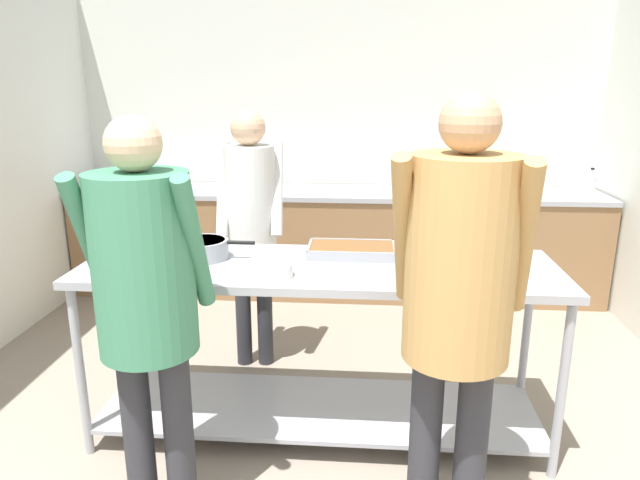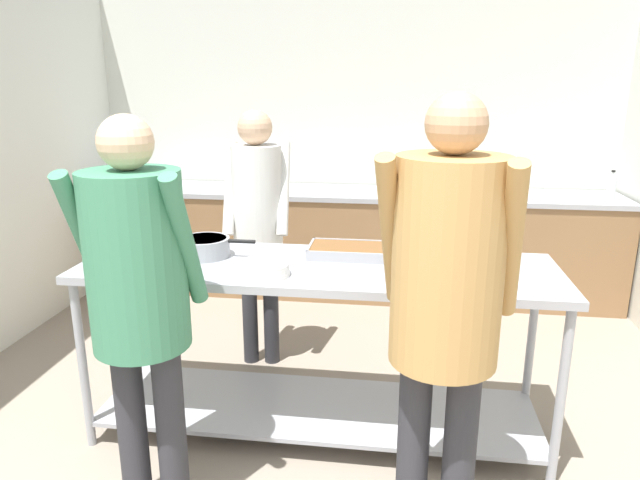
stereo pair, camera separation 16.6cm
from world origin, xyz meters
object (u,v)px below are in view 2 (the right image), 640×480
Objects in this scene: sauce_pan at (205,246)px; guest_serving_left at (138,282)px; plate_stack at (262,269)px; water_bottle at (611,186)px; serving_tray_roast at (352,251)px; guest_serving_right at (446,288)px; cook_behind_counter at (257,211)px; serving_tray_vegetables at (444,270)px.

guest_serving_left is at bearing -91.52° from sauce_pan.
water_bottle is (2.29, 2.25, 0.06)m from plate_stack.
plate_stack is 1.16× the size of water_bottle.
water_bottle is at bearing 45.45° from guest_serving_left.
serving_tray_roast is at bearing -135.25° from water_bottle.
guest_serving_left is at bearing -132.91° from serving_tray_roast.
water_bottle is at bearing 61.74° from guest_serving_right.
water_bottle reaches higher than plate_stack.
plate_stack is 0.16× the size of cook_behind_counter.
guest_serving_left reaches higher than serving_tray_roast.
serving_tray_roast is at bearing 150.80° from serving_tray_vegetables.
serving_tray_roast is 0.28× the size of cook_behind_counter.
guest_serving_right is 1.77m from cook_behind_counter.
serving_tray_vegetables is 0.23× the size of cook_behind_counter.
sauce_pan is at bearing 173.32° from serving_tray_vegetables.
guest_serving_left reaches higher than serving_tray_vegetables.
serving_tray_roast is at bearing 47.09° from guest_serving_left.
guest_serving_left reaches higher than cook_behind_counter.
guest_serving_left is 1.39m from cook_behind_counter.
plate_stack is 0.97m from guest_serving_right.
plate_stack is 0.86m from serving_tray_vegetables.
serving_tray_vegetables is at bearing -6.68° from sauce_pan.
guest_serving_left is at bearing -154.59° from serving_tray_vegetables.
guest_serving_right is (-0.05, -0.64, 0.14)m from serving_tray_vegetables.
serving_tray_vegetables is 0.22× the size of guest_serving_left.
sauce_pan is 0.73m from guest_serving_left.
guest_serving_left is at bearing -134.55° from water_bottle.
sauce_pan reaches higher than serving_tray_roast.
sauce_pan reaches higher than plate_stack.
water_bottle is (1.90, 1.88, 0.06)m from serving_tray_roast.
serving_tray_vegetables is 1.37m from guest_serving_left.
water_bottle is at bearing 36.84° from sauce_pan.
cook_behind_counter is at bearing 144.05° from serving_tray_vegetables.
water_bottle reaches higher than serving_tray_roast.
cook_behind_counter is at bearing 139.86° from serving_tray_roast.
guest_serving_right is at bearing -53.73° from cook_behind_counter.
plate_stack is 0.69× the size of serving_tray_vegetables.
sauce_pan is 0.23× the size of guest_serving_right.
cook_behind_counter reaches higher than sauce_pan.
cook_behind_counter is (-1.05, 1.43, -0.07)m from guest_serving_right.
guest_serving_left reaches higher than plate_stack.
guest_serving_right is (1.19, -0.05, 0.05)m from guest_serving_left.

